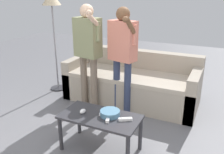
% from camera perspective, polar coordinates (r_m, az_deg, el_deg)
% --- Properties ---
extents(ground_plane, '(12.00, 12.00, 0.00)m').
position_cam_1_polar(ground_plane, '(3.03, -1.05, -15.36)').
color(ground_plane, slate).
extents(couch, '(2.10, 0.87, 0.78)m').
position_cam_1_polar(couch, '(4.01, 4.67, -1.47)').
color(couch, '#9E9384').
rests_on(couch, ground).
extents(coffee_table, '(0.88, 0.45, 0.43)m').
position_cam_1_polar(coffee_table, '(2.75, -2.77, -10.22)').
color(coffee_table, '#2D2D33').
rests_on(coffee_table, ground).
extents(snack_bowl, '(0.22, 0.22, 0.06)m').
position_cam_1_polar(snack_bowl, '(2.71, -0.46, -8.41)').
color(snack_bowl, teal).
rests_on(snack_bowl, coffee_table).
extents(game_remote_nunchuk, '(0.06, 0.09, 0.05)m').
position_cam_1_polar(game_remote_nunchuk, '(2.78, -6.85, -7.90)').
color(game_remote_nunchuk, white).
rests_on(game_remote_nunchuk, coffee_table).
extents(floor_lamp, '(0.32, 0.32, 1.71)m').
position_cam_1_polar(floor_lamp, '(4.32, -13.86, 15.61)').
color(floor_lamp, '#2D2D33').
rests_on(floor_lamp, ground).
extents(player_center, '(0.44, 0.43, 1.53)m').
position_cam_1_polar(player_center, '(3.41, 2.45, 6.55)').
color(player_center, '#2D3856').
rests_on(player_center, ground).
extents(player_left, '(0.45, 0.39, 1.56)m').
position_cam_1_polar(player_left, '(3.57, -5.69, 7.36)').
color(player_left, '#756656').
rests_on(player_left, ground).
extents(game_remote_wand_near, '(0.06, 0.16, 0.03)m').
position_cam_1_polar(game_remote_wand_near, '(2.77, -2.13, -8.06)').
color(game_remote_wand_near, white).
rests_on(game_remote_wand_near, coffee_table).
extents(game_remote_wand_far, '(0.08, 0.16, 0.03)m').
position_cam_1_polar(game_remote_wand_far, '(2.63, -0.89, -9.61)').
color(game_remote_wand_far, white).
rests_on(game_remote_wand_far, coffee_table).
extents(game_remote_wand_spare, '(0.14, 0.11, 0.03)m').
position_cam_1_polar(game_remote_wand_spare, '(2.62, 3.13, -9.81)').
color(game_remote_wand_spare, white).
rests_on(game_remote_wand_spare, coffee_table).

